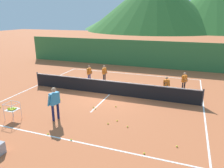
{
  "coord_description": "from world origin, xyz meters",
  "views": [
    {
      "loc": [
        4.75,
        -12.77,
        5.05
      ],
      "look_at": [
        0.33,
        -0.45,
        0.91
      ],
      "focal_mm": 34.45,
      "sensor_mm": 36.0,
      "label": 1
    }
  ],
  "objects_px": {
    "tennis_ball_10": "(128,127)",
    "tennis_ball_11": "(48,134)",
    "ball_cart": "(12,109)",
    "tennis_net": "(110,87)",
    "instructor": "(55,101)",
    "student_3": "(184,80)",
    "tennis_ball_3": "(71,140)",
    "tennis_ball_6": "(108,124)",
    "tennis_ball_4": "(116,106)",
    "tennis_ball_0": "(60,100)",
    "student_0": "(89,72)",
    "tennis_ball_9": "(93,107)",
    "tennis_ball_2": "(144,153)",
    "tennis_ball_7": "(95,109)",
    "tennis_ball_1": "(0,107)",
    "tennis_ball_5": "(117,121)",
    "tennis_ball_8": "(177,146)",
    "student_1": "(104,72)",
    "student_2": "(166,84)"
  },
  "relations": [
    {
      "from": "instructor",
      "to": "tennis_ball_7",
      "type": "bearing_deg",
      "value": 53.58
    },
    {
      "from": "student_0",
      "to": "tennis_net",
      "type": "bearing_deg",
      "value": -40.35
    },
    {
      "from": "tennis_ball_10",
      "to": "tennis_ball_11",
      "type": "bearing_deg",
      "value": -149.8
    },
    {
      "from": "student_1",
      "to": "tennis_ball_7",
      "type": "distance_m",
      "value": 5.44
    },
    {
      "from": "instructor",
      "to": "student_3",
      "type": "xyz_separation_m",
      "value": [
        5.95,
        6.88,
        -0.24
      ]
    },
    {
      "from": "tennis_ball_0",
      "to": "tennis_ball_2",
      "type": "distance_m",
      "value": 7.14
    },
    {
      "from": "tennis_ball_2",
      "to": "tennis_ball_5",
      "type": "xyz_separation_m",
      "value": [
        -1.83,
        2.21,
        0.0
      ]
    },
    {
      "from": "tennis_net",
      "to": "tennis_ball_8",
      "type": "height_order",
      "value": "tennis_net"
    },
    {
      "from": "instructor",
      "to": "tennis_ball_11",
      "type": "relative_size",
      "value": 25.4
    },
    {
      "from": "tennis_net",
      "to": "tennis_ball_0",
      "type": "bearing_deg",
      "value": -141.72
    },
    {
      "from": "tennis_ball_0",
      "to": "tennis_ball_7",
      "type": "distance_m",
      "value": 2.69
    },
    {
      "from": "tennis_ball_10",
      "to": "student_3",
      "type": "bearing_deg",
      "value": 70.41
    },
    {
      "from": "student_3",
      "to": "student_0",
      "type": "bearing_deg",
      "value": -177.17
    },
    {
      "from": "tennis_ball_3",
      "to": "tennis_ball_9",
      "type": "xyz_separation_m",
      "value": [
        -0.53,
        3.43,
        0.0
      ]
    },
    {
      "from": "tennis_ball_1",
      "to": "tennis_ball_5",
      "type": "height_order",
      "value": "same"
    },
    {
      "from": "tennis_ball_3",
      "to": "tennis_ball_10",
      "type": "bearing_deg",
      "value": 44.06
    },
    {
      "from": "tennis_ball_3",
      "to": "tennis_ball_11",
      "type": "bearing_deg",
      "value": 177.46
    },
    {
      "from": "student_2",
      "to": "student_3",
      "type": "height_order",
      "value": "student_3"
    },
    {
      "from": "student_1",
      "to": "ball_cart",
      "type": "height_order",
      "value": "student_1"
    },
    {
      "from": "tennis_ball_11",
      "to": "tennis_ball_8",
      "type": "bearing_deg",
      "value": 9.85
    },
    {
      "from": "tennis_ball_3",
      "to": "tennis_ball_6",
      "type": "xyz_separation_m",
      "value": [
        0.97,
        1.87,
        0.0
      ]
    },
    {
      "from": "tennis_ball_7",
      "to": "tennis_ball_3",
      "type": "bearing_deg",
      "value": -84.04
    },
    {
      "from": "student_3",
      "to": "tennis_ball_6",
      "type": "xyz_separation_m",
      "value": [
        -3.27,
        -6.46,
        -0.77
      ]
    },
    {
      "from": "ball_cart",
      "to": "tennis_ball_5",
      "type": "height_order",
      "value": "ball_cart"
    },
    {
      "from": "instructor",
      "to": "tennis_net",
      "type": "bearing_deg",
      "value": 73.63
    },
    {
      "from": "ball_cart",
      "to": "tennis_net",
      "type": "bearing_deg",
      "value": 56.76
    },
    {
      "from": "tennis_ball_5",
      "to": "tennis_ball_9",
      "type": "bearing_deg",
      "value": 148.46
    },
    {
      "from": "instructor",
      "to": "tennis_ball_7",
      "type": "distance_m",
      "value": 2.5
    },
    {
      "from": "tennis_ball_3",
      "to": "tennis_ball_5",
      "type": "bearing_deg",
      "value": 60.72
    },
    {
      "from": "ball_cart",
      "to": "student_3",
      "type": "bearing_deg",
      "value": 43.51
    },
    {
      "from": "student_1",
      "to": "tennis_ball_8",
      "type": "distance_m",
      "value": 9.66
    },
    {
      "from": "tennis_net",
      "to": "tennis_ball_2",
      "type": "xyz_separation_m",
      "value": [
        3.54,
        -5.73,
        -0.47
      ]
    },
    {
      "from": "ball_cart",
      "to": "student_1",
      "type": "bearing_deg",
      "value": 75.92
    },
    {
      "from": "tennis_net",
      "to": "instructor",
      "type": "height_order",
      "value": "instructor"
    },
    {
      "from": "student_1",
      "to": "tennis_ball_0",
      "type": "xyz_separation_m",
      "value": [
        -1.15,
        -4.64,
        -0.77
      ]
    },
    {
      "from": "tennis_ball_3",
      "to": "tennis_ball_5",
      "type": "distance_m",
      "value": 2.65
    },
    {
      "from": "tennis_ball_4",
      "to": "tennis_ball_0",
      "type": "bearing_deg",
      "value": -177.49
    },
    {
      "from": "tennis_ball_11",
      "to": "tennis_ball_1",
      "type": "bearing_deg",
      "value": 160.25
    },
    {
      "from": "tennis_ball_11",
      "to": "tennis_net",
      "type": "bearing_deg",
      "value": 82.17
    },
    {
      "from": "tennis_ball_0",
      "to": "tennis_ball_8",
      "type": "distance_m",
      "value": 7.78
    },
    {
      "from": "tennis_ball_1",
      "to": "tennis_ball_3",
      "type": "relative_size",
      "value": 1.0
    },
    {
      "from": "ball_cart",
      "to": "tennis_ball_0",
      "type": "height_order",
      "value": "ball_cart"
    },
    {
      "from": "tennis_ball_6",
      "to": "tennis_ball_8",
      "type": "distance_m",
      "value": 3.41
    },
    {
      "from": "tennis_ball_8",
      "to": "tennis_ball_10",
      "type": "distance_m",
      "value": 2.48
    },
    {
      "from": "tennis_ball_6",
      "to": "tennis_ball_10",
      "type": "relative_size",
      "value": 1.0
    },
    {
      "from": "student_2",
      "to": "tennis_ball_3",
      "type": "height_order",
      "value": "student_2"
    },
    {
      "from": "instructor",
      "to": "ball_cart",
      "type": "xyz_separation_m",
      "value": [
        -2.06,
        -0.73,
        -0.46
      ]
    },
    {
      "from": "tennis_ball_2",
      "to": "student_3",
      "type": "bearing_deg",
      "value": 82.23
    },
    {
      "from": "tennis_net",
      "to": "tennis_ball_9",
      "type": "height_order",
      "value": "tennis_net"
    },
    {
      "from": "tennis_net",
      "to": "tennis_ball_10",
      "type": "relative_size",
      "value": 171.65
    }
  ]
}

